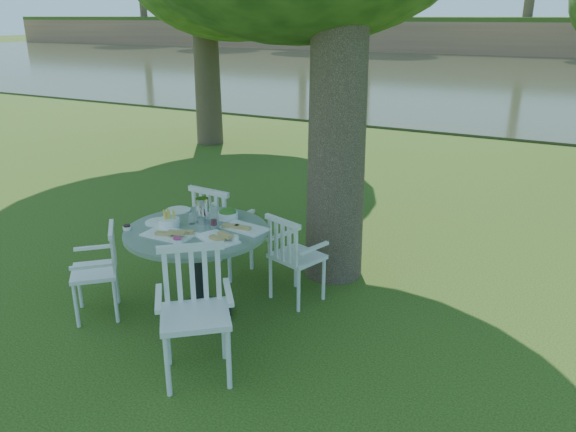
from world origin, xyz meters
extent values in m
plane|color=#1D380B|center=(0.00, 0.00, 0.00)|extent=(140.00, 140.00, 0.00)
cylinder|color=black|center=(-0.55, -0.49, 0.02)|extent=(0.56, 0.56, 0.04)
cylinder|color=black|center=(-0.55, -0.49, 0.43)|extent=(0.12, 0.12, 0.77)
cylinder|color=slate|center=(-0.55, -0.49, 0.83)|extent=(1.27, 1.27, 0.04)
cylinder|color=silver|center=(0.33, 0.31, 0.22)|extent=(0.03, 0.03, 0.43)
cylinder|color=silver|center=(-0.03, 0.43, 0.22)|extent=(0.03, 0.03, 0.43)
cylinder|color=silver|center=(0.23, -0.02, 0.22)|extent=(0.03, 0.03, 0.43)
cylinder|color=silver|center=(-0.14, 0.10, 0.22)|extent=(0.03, 0.03, 0.43)
cube|color=silver|center=(0.10, 0.20, 0.45)|extent=(0.55, 0.52, 0.04)
cube|color=silver|center=(0.04, 0.02, 0.66)|extent=(0.43, 0.17, 0.44)
cylinder|color=silver|center=(-0.65, 0.58, 0.24)|extent=(0.04, 0.04, 0.49)
cylinder|color=silver|center=(-1.08, 0.61, 0.24)|extent=(0.04, 0.04, 0.49)
cylinder|color=silver|center=(-0.68, 0.19, 0.24)|extent=(0.04, 0.04, 0.49)
cylinder|color=silver|center=(-1.11, 0.22, 0.24)|extent=(0.04, 0.04, 0.49)
cube|color=silver|center=(-0.88, 0.40, 0.51)|extent=(0.53, 0.49, 0.04)
cube|color=silver|center=(-0.90, 0.19, 0.74)|extent=(0.50, 0.08, 0.50)
cylinder|color=silver|center=(-1.65, -0.91, 0.21)|extent=(0.03, 0.03, 0.42)
cylinder|color=silver|center=(-1.39, -1.19, 0.21)|extent=(0.03, 0.03, 0.42)
cylinder|color=silver|center=(-1.40, -0.68, 0.21)|extent=(0.03, 0.03, 0.42)
cylinder|color=silver|center=(-1.15, -0.96, 0.21)|extent=(0.03, 0.03, 0.42)
cube|color=silver|center=(-1.40, -0.93, 0.44)|extent=(0.58, 0.58, 0.04)
cube|color=silver|center=(-1.26, -0.81, 0.64)|extent=(0.32, 0.34, 0.43)
cylinder|color=silver|center=(-0.06, -1.57, 0.25)|extent=(0.04, 0.04, 0.50)
cylinder|color=silver|center=(0.29, -1.29, 0.25)|extent=(0.04, 0.04, 0.50)
cylinder|color=silver|center=(-0.31, -1.26, 0.25)|extent=(0.04, 0.04, 0.50)
cylinder|color=silver|center=(0.04, -0.98, 0.25)|extent=(0.04, 0.04, 0.50)
cube|color=silver|center=(-0.01, -1.27, 0.52)|extent=(0.69, 0.68, 0.04)
cube|color=silver|center=(-0.15, -1.10, 0.75)|extent=(0.42, 0.36, 0.51)
cube|color=white|center=(-0.67, -0.71, 0.86)|extent=(0.44, 0.27, 0.02)
cube|color=white|center=(-0.25, -0.61, 0.86)|extent=(0.45, 0.36, 0.02)
cube|color=white|center=(-0.18, -0.29, 0.86)|extent=(0.43, 0.28, 0.02)
cylinder|color=white|center=(-0.96, -0.51, 0.86)|extent=(0.25, 0.25, 0.01)
cylinder|color=white|center=(-1.01, -0.17, 0.86)|extent=(0.24, 0.24, 0.01)
cylinder|color=white|center=(-0.82, -0.54, 0.89)|extent=(0.19, 0.19, 0.07)
cylinder|color=white|center=(-0.46, -0.13, 0.88)|extent=(0.19, 0.19, 0.06)
cylinder|color=silver|center=(-0.59, -0.33, 0.97)|extent=(0.12, 0.12, 0.24)
cylinder|color=white|center=(-0.41, -0.42, 0.95)|extent=(0.07, 0.07, 0.20)
cylinder|color=white|center=(-0.65, -0.33, 0.90)|extent=(0.06, 0.06, 0.10)
cylinder|color=white|center=(-0.67, -0.40, 0.90)|extent=(0.06, 0.06, 0.10)
cylinder|color=white|center=(-0.50, -0.82, 0.87)|extent=(0.08, 0.08, 0.03)
cylinder|color=white|center=(-0.16, -0.74, 0.86)|extent=(0.06, 0.06, 0.03)
cylinder|color=white|center=(-0.11, -0.56, 0.87)|extent=(0.08, 0.08, 0.03)
cylinder|color=white|center=(-1.09, -0.78, 0.87)|extent=(0.07, 0.07, 0.03)
cube|color=#2B311D|center=(0.00, 23.00, 0.00)|extent=(100.00, 28.00, 0.12)
cube|color=#8B5E41|center=(0.00, 38.50, 1.10)|extent=(100.00, 3.00, 2.20)
cube|color=#1D380B|center=(0.00, 46.00, 2.35)|extent=(100.00, 18.00, 0.30)
camera|label=1|loc=(2.32, -4.21, 2.64)|focal=35.00mm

